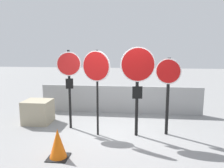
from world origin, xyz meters
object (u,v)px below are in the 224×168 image
stop_sign_3 (168,83)px  stop_sign_1 (96,72)px  storage_crate (38,112)px  stop_sign_0 (69,74)px  traffic_cone_0 (58,144)px  stop_sign_2 (138,75)px

stop_sign_3 → stop_sign_1: bearing=-154.5°
stop_sign_1 → storage_crate: 2.59m
stop_sign_0 → traffic_cone_0: 2.20m
stop_sign_2 → storage_crate: 3.45m
stop_sign_0 → stop_sign_2: (1.95, -0.36, 0.04)m
stop_sign_1 → traffic_cone_0: bearing=-96.6°
stop_sign_0 → traffic_cone_0: size_ratio=3.51×
stop_sign_3 → storage_crate: bearing=-170.2°
stop_sign_1 → storage_crate: (-2.04, 0.80, -1.38)m
stop_sign_2 → storage_crate: size_ratio=2.90×
stop_sign_2 → stop_sign_1: bearing=176.1°
stop_sign_0 → stop_sign_2: 1.98m
stop_sign_3 → stop_sign_0: bearing=-166.1°
stop_sign_0 → stop_sign_2: size_ratio=0.96×
stop_sign_0 → stop_sign_2: bearing=-29.5°
stop_sign_0 → storage_crate: (-1.17, 0.36, -1.26)m
traffic_cone_0 → stop_sign_1: bearing=64.6°
traffic_cone_0 → storage_crate: bearing=123.9°
stop_sign_1 → stop_sign_2: bearing=23.0°
stop_sign_1 → stop_sign_2: 1.08m
stop_sign_0 → stop_sign_3: 2.76m
stop_sign_1 → traffic_cone_0: (-0.62, -1.31, -1.43)m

